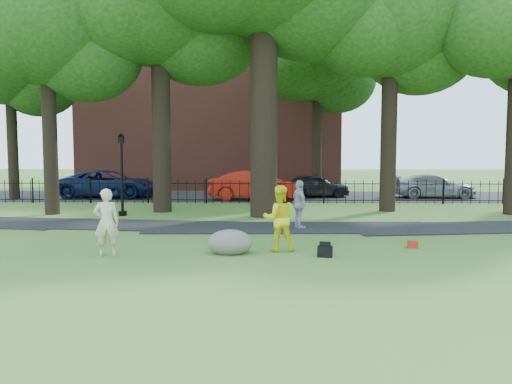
{
  "coord_description": "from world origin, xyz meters",
  "views": [
    {
      "loc": [
        0.25,
        -13.31,
        2.68
      ],
      "look_at": [
        -0.18,
        2.0,
        1.42
      ],
      "focal_mm": 35.0,
      "sensor_mm": 36.0,
      "label": 1
    }
  ],
  "objects_px": {
    "man": "(279,218)",
    "red_sedan": "(254,186)",
    "boulder": "(230,240)",
    "woman": "(106,222)",
    "lamppost": "(122,175)"
  },
  "relations": [
    {
      "from": "man",
      "to": "lamppost",
      "type": "bearing_deg",
      "value": -53.34
    },
    {
      "from": "woman",
      "to": "red_sedan",
      "type": "xyz_separation_m",
      "value": [
        3.32,
        14.53,
        -0.06
      ]
    },
    {
      "from": "lamppost",
      "to": "red_sedan",
      "type": "height_order",
      "value": "lamppost"
    },
    {
      "from": "woman",
      "to": "red_sedan",
      "type": "distance_m",
      "value": 14.9
    },
    {
      "from": "woman",
      "to": "lamppost",
      "type": "xyz_separation_m",
      "value": [
        -1.95,
        7.9,
        0.81
      ]
    },
    {
      "from": "woman",
      "to": "red_sedan",
      "type": "bearing_deg",
      "value": -117.89
    },
    {
      "from": "boulder",
      "to": "woman",
      "type": "bearing_deg",
      "value": -173.19
    },
    {
      "from": "woman",
      "to": "boulder",
      "type": "distance_m",
      "value": 3.19
    },
    {
      "from": "man",
      "to": "boulder",
      "type": "xyz_separation_m",
      "value": [
        -1.29,
        -0.35,
        -0.54
      ]
    },
    {
      "from": "man",
      "to": "red_sedan",
      "type": "height_order",
      "value": "man"
    },
    {
      "from": "man",
      "to": "boulder",
      "type": "relative_size",
      "value": 1.49
    },
    {
      "from": "red_sedan",
      "to": "woman",
      "type": "bearing_deg",
      "value": 169.1
    },
    {
      "from": "man",
      "to": "red_sedan",
      "type": "distance_m",
      "value": 13.85
    },
    {
      "from": "woman",
      "to": "man",
      "type": "height_order",
      "value": "man"
    },
    {
      "from": "woman",
      "to": "lamppost",
      "type": "distance_m",
      "value": 8.18
    }
  ]
}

